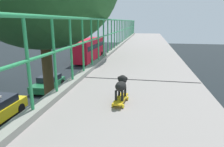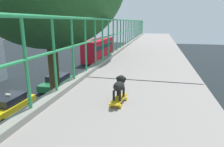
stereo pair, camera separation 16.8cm
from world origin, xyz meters
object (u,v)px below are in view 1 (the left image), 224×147
Objects in this scene: car_green_sixth at (48,83)px; car_grey_seventh at (94,75)px; car_white_fifth at (70,99)px; city_bus at (90,48)px; small_dog at (121,85)px; toy_skateboard at (121,99)px.

car_grey_seventh is at bearing 45.43° from car_green_sixth.
car_white_fifth is 19.58m from city_bus.
small_dog is at bearing -57.74° from car_green_sixth.
car_grey_seventh is 19.25m from small_dog.
car_white_fifth reaches higher than car_grey_seventh.
city_bus is at bearing 107.47° from small_dog.
small_dog reaches higher than car_green_sixth.
city_bus reaches higher than car_white_fifth.
car_grey_seventh is at bearing 106.74° from small_dog.
car_grey_seventh is 0.37× the size of city_bus.
city_bus is (-0.36, 15.41, 1.32)m from car_green_sixth.
car_green_sixth is 17.46m from small_dog.
car_grey_seventh reaches higher than car_green_sixth.
small_dog reaches higher than car_grey_seventh.
car_white_fifth is 0.35× the size of city_bus.
car_grey_seventh is at bearing 106.69° from toy_skateboard.
car_white_fifth is 0.95× the size of car_green_sixth.
car_grey_seventh is (3.59, 3.65, -0.02)m from car_green_sixth.
toy_skateboard is at bearing -73.31° from car_grey_seventh.
car_grey_seventh is 12.48m from city_bus.
car_white_fifth is 7.73× the size of toy_skateboard.
toy_skateboard is (5.36, -17.88, 4.62)m from car_grey_seventh.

